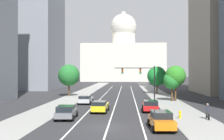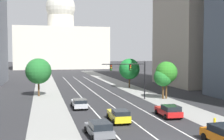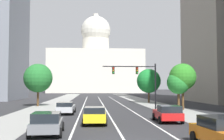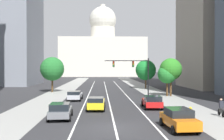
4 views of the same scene
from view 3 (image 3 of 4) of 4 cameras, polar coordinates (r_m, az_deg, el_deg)
ground_plane at (r=55.58m, az=-2.05°, el=-6.42°), size 400.00×400.00×0.00m
sidewalk_left at (r=51.02m, az=-11.85°, el=-6.64°), size 4.82×130.00×0.01m
sidewalk_right at (r=51.67m, az=8.01°, el=-6.63°), size 4.82×130.00×0.01m
lane_stripe_left at (r=40.60m, az=-5.88°, el=-7.60°), size 0.16×90.00×0.01m
lane_stripe_center at (r=40.62m, az=-1.33°, el=-7.61°), size 0.16×90.00×0.01m
lane_stripe_right at (r=40.89m, az=3.19°, el=-7.57°), size 0.16×90.00×0.01m
capitol_building at (r=142.66m, az=-3.23°, el=0.65°), size 44.12×29.03×38.85m
car_gray at (r=19.55m, az=-12.68°, el=-10.11°), size 2.24×4.34×1.48m
car_silver at (r=33.32m, az=-9.06°, el=-7.30°), size 2.04×4.62×1.39m
car_yellow at (r=24.36m, az=-3.34°, el=-8.79°), size 2.09×4.53×1.48m
car_red at (r=26.17m, az=10.92°, el=-8.35°), size 2.24×4.45×1.48m
car_orange at (r=16.22m, az=20.81°, el=-11.25°), size 2.21×4.51×1.59m
traffic_signal_mast at (r=39.19m, az=5.22°, el=-1.20°), size 7.24×0.39×6.19m
street_tree_near_right at (r=40.02m, az=13.71°, el=-1.34°), size 3.60×3.60×6.19m
street_tree_mid_right at (r=55.16m, az=7.23°, el=-2.15°), size 4.52×4.52×6.38m
street_tree_far_right at (r=39.74m, az=12.93°, el=-2.45°), size 3.08×3.08×5.16m
street_tree_near_left at (r=46.91m, az=-14.31°, el=-1.55°), size 4.51×4.51×6.66m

